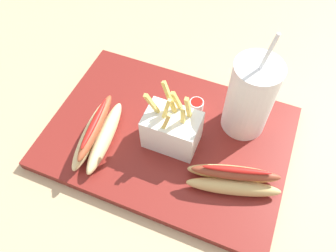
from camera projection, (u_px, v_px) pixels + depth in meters
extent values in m
cube|color=tan|center=(168.00, 142.00, 0.71)|extent=(2.40, 2.40, 0.02)
cube|color=maroon|center=(168.00, 137.00, 0.70)|extent=(0.49, 0.35, 0.02)
cylinder|color=white|center=(250.00, 99.00, 0.64)|extent=(0.09, 0.09, 0.16)
cylinder|color=white|center=(259.00, 69.00, 0.57)|extent=(0.09, 0.09, 0.01)
cylinder|color=white|center=(268.00, 53.00, 0.54)|extent=(0.02, 0.02, 0.08)
cube|color=white|center=(172.00, 130.00, 0.65)|extent=(0.11, 0.07, 0.08)
cube|color=#E5C660|center=(169.00, 98.00, 0.61)|extent=(0.04, 0.02, 0.07)
cube|color=#E5C660|center=(183.00, 121.00, 0.61)|extent=(0.01, 0.01, 0.06)
cube|color=#E5C660|center=(164.00, 112.00, 0.61)|extent=(0.02, 0.02, 0.07)
cube|color=#E5C660|center=(188.00, 112.00, 0.59)|extent=(0.01, 0.03, 0.09)
cube|color=#E5C660|center=(165.00, 125.00, 0.59)|extent=(0.02, 0.01, 0.07)
cube|color=#E5C660|center=(154.00, 107.00, 0.60)|extent=(0.03, 0.03, 0.09)
cube|color=#E5C660|center=(178.00, 103.00, 0.61)|extent=(0.03, 0.02, 0.07)
ellipsoid|color=#E5C689|center=(105.00, 137.00, 0.66)|extent=(0.05, 0.18, 0.04)
ellipsoid|color=#E5C689|center=(91.00, 133.00, 0.67)|extent=(0.05, 0.18, 0.04)
ellipsoid|color=#994728|center=(95.00, 126.00, 0.64)|extent=(0.04, 0.16, 0.02)
ellipsoid|color=red|center=(94.00, 123.00, 0.63)|extent=(0.03, 0.12, 0.01)
ellipsoid|color=tan|center=(233.00, 187.00, 0.60)|extent=(0.17, 0.07, 0.04)
ellipsoid|color=tan|center=(233.00, 173.00, 0.62)|extent=(0.17, 0.07, 0.04)
ellipsoid|color=brown|center=(236.00, 173.00, 0.59)|extent=(0.16, 0.07, 0.02)
ellipsoid|color=red|center=(237.00, 170.00, 0.58)|extent=(0.12, 0.04, 0.01)
cylinder|color=white|center=(196.00, 105.00, 0.72)|extent=(0.03, 0.03, 0.02)
cylinder|color=#B2140F|center=(197.00, 103.00, 0.71)|extent=(0.03, 0.03, 0.01)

